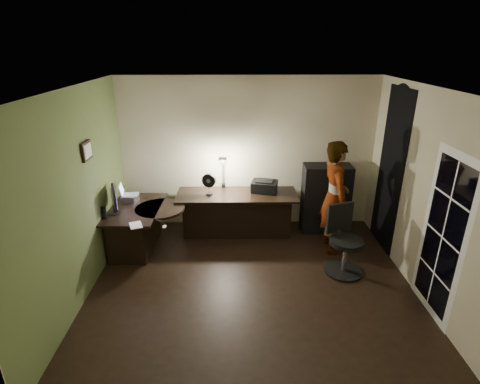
{
  "coord_description": "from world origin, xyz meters",
  "views": [
    {
      "loc": [
        -0.23,
        -4.43,
        3.21
      ],
      "look_at": [
        -0.15,
        1.05,
        1.0
      ],
      "focal_mm": 28.0,
      "sensor_mm": 36.0,
      "label": 1
    }
  ],
  "objects_px": {
    "person": "(334,197)",
    "monitor": "(114,204)",
    "cabinet": "(325,199)",
    "desk_left": "(137,228)",
    "desk_right": "(237,214)",
    "office_chair": "(347,242)"
  },
  "relations": [
    {
      "from": "monitor",
      "to": "office_chair",
      "type": "bearing_deg",
      "value": -29.77
    },
    {
      "from": "desk_right",
      "to": "monitor",
      "type": "distance_m",
      "value": 2.07
    },
    {
      "from": "desk_right",
      "to": "desk_left",
      "type": "bearing_deg",
      "value": -163.58
    },
    {
      "from": "monitor",
      "to": "person",
      "type": "bearing_deg",
      "value": -18.25
    },
    {
      "from": "office_chair",
      "to": "person",
      "type": "xyz_separation_m",
      "value": [
        -0.04,
        0.7,
        0.41
      ]
    },
    {
      "from": "desk_left",
      "to": "monitor",
      "type": "bearing_deg",
      "value": -142.16
    },
    {
      "from": "person",
      "to": "monitor",
      "type": "bearing_deg",
      "value": 86.82
    },
    {
      "from": "cabinet",
      "to": "office_chair",
      "type": "bearing_deg",
      "value": -88.64
    },
    {
      "from": "cabinet",
      "to": "monitor",
      "type": "distance_m",
      "value": 3.58
    },
    {
      "from": "desk_left",
      "to": "office_chair",
      "type": "xyz_separation_m",
      "value": [
        3.22,
        -0.74,
        0.14
      ]
    },
    {
      "from": "desk_right",
      "to": "office_chair",
      "type": "bearing_deg",
      "value": -37.23
    },
    {
      "from": "desk_left",
      "to": "office_chair",
      "type": "height_order",
      "value": "office_chair"
    },
    {
      "from": "desk_left",
      "to": "cabinet",
      "type": "height_order",
      "value": "cabinet"
    },
    {
      "from": "cabinet",
      "to": "office_chair",
      "type": "relative_size",
      "value": 1.21
    },
    {
      "from": "desk_right",
      "to": "person",
      "type": "bearing_deg",
      "value": -18.05
    },
    {
      "from": "monitor",
      "to": "office_chair",
      "type": "relative_size",
      "value": 0.45
    },
    {
      "from": "desk_left",
      "to": "monitor",
      "type": "distance_m",
      "value": 0.61
    },
    {
      "from": "desk_left",
      "to": "desk_right",
      "type": "height_order",
      "value": "desk_right"
    },
    {
      "from": "office_chair",
      "to": "desk_right",
      "type": "bearing_deg",
      "value": 124.51
    },
    {
      "from": "cabinet",
      "to": "monitor",
      "type": "xyz_separation_m",
      "value": [
        -3.47,
        -0.81,
        0.27
      ]
    },
    {
      "from": "person",
      "to": "desk_right",
      "type": "bearing_deg",
      "value": 65.98
    },
    {
      "from": "desk_left",
      "to": "desk_right",
      "type": "bearing_deg",
      "value": 18.23
    }
  ]
}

